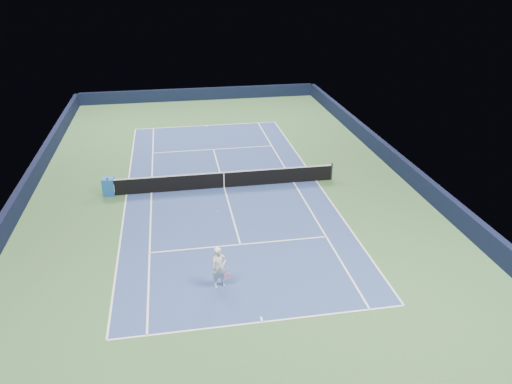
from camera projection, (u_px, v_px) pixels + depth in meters
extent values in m
plane|color=#355B31|center=(224.00, 188.00, 28.68)|extent=(40.00, 40.00, 0.00)
cube|color=black|center=(199.00, 94.00, 46.11)|extent=(22.00, 0.35, 1.10)
cube|color=black|center=(402.00, 166.00, 30.14)|extent=(0.35, 40.00, 1.10)
cube|color=black|center=(23.00, 193.00, 26.74)|extent=(0.35, 40.00, 1.10)
cube|color=navy|center=(224.00, 188.00, 28.67)|extent=(10.97, 23.77, 0.01)
cube|color=white|center=(207.00, 125.00, 39.26)|extent=(10.97, 0.08, 0.00)
cube|color=white|center=(262.00, 322.00, 18.08)|extent=(10.97, 0.08, 0.00)
cube|color=white|center=(316.00, 181.00, 29.53)|extent=(0.08, 23.77, 0.00)
cube|color=white|center=(127.00, 195.00, 27.81)|extent=(0.08, 23.77, 0.00)
cube|color=white|center=(294.00, 182.00, 29.32)|extent=(0.08, 23.77, 0.00)
cube|color=white|center=(151.00, 193.00, 28.03)|extent=(0.08, 23.77, 0.00)
cube|color=white|center=(213.00, 149.00, 34.37)|extent=(8.23, 0.08, 0.00)
cube|color=white|center=(240.00, 244.00, 22.97)|extent=(8.23, 0.08, 0.00)
cube|color=white|center=(224.00, 187.00, 28.67)|extent=(0.08, 12.80, 0.00)
cube|color=white|center=(207.00, 126.00, 39.13)|extent=(0.08, 0.30, 0.00)
cube|color=white|center=(262.00, 319.00, 18.22)|extent=(0.08, 0.30, 0.00)
cylinder|color=black|center=(108.00, 187.00, 27.44)|extent=(0.10, 0.10, 1.07)
cylinder|color=black|center=(332.00, 172.00, 29.45)|extent=(0.10, 0.10, 1.07)
cube|color=black|center=(224.00, 180.00, 28.48)|extent=(12.80, 0.03, 0.91)
cube|color=white|center=(224.00, 172.00, 28.27)|extent=(12.80, 0.04, 0.06)
cube|color=white|center=(224.00, 180.00, 28.48)|extent=(0.05, 0.04, 0.91)
cube|color=#1C5AA9|center=(109.00, 187.00, 27.58)|extent=(0.68, 0.63, 1.01)
cube|color=white|center=(114.00, 187.00, 27.64)|extent=(0.04, 0.45, 0.45)
imported|color=white|center=(219.00, 267.00, 19.71)|extent=(0.75, 0.62, 1.76)
cylinder|color=pink|center=(227.00, 271.00, 19.80)|extent=(0.03, 0.03, 0.29)
cylinder|color=black|center=(228.00, 276.00, 19.90)|extent=(0.29, 0.02, 0.29)
cylinder|color=pink|center=(228.00, 276.00, 19.90)|extent=(0.31, 0.03, 0.31)
sphere|color=gold|center=(217.00, 212.00, 19.79)|extent=(0.07, 0.07, 0.07)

